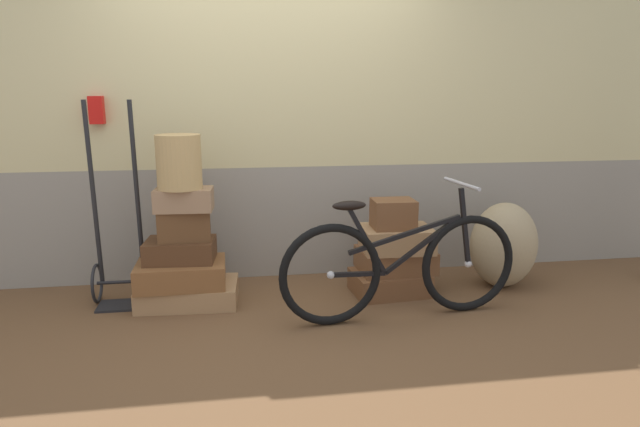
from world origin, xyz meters
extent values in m
cube|color=brown|center=(0.00, 0.00, -0.03)|extent=(9.15, 5.20, 0.06)
cube|color=gray|center=(0.00, 0.85, 0.45)|extent=(7.15, 0.20, 0.90)
cube|color=#CCBC84|center=(0.00, 0.85, 1.79)|extent=(7.15, 0.20, 1.79)
cube|color=red|center=(-1.26, 0.71, 1.35)|extent=(0.10, 0.08, 0.20)
cube|color=#9E754C|center=(-0.64, 0.24, 0.07)|extent=(0.71, 0.46, 0.15)
cube|color=brown|center=(-0.68, 0.22, 0.23)|extent=(0.61, 0.41, 0.17)
cube|color=#4C2D19|center=(-0.68, 0.27, 0.39)|extent=(0.50, 0.35, 0.15)
cube|color=brown|center=(-0.64, 0.27, 0.57)|extent=(0.37, 0.25, 0.21)
cube|color=#937051|center=(-0.63, 0.25, 0.76)|extent=(0.40, 0.26, 0.15)
cube|color=brown|center=(0.84, 0.22, 0.08)|extent=(0.58, 0.44, 0.16)
cube|color=brown|center=(0.89, 0.26, 0.25)|extent=(0.56, 0.42, 0.17)
cube|color=#9E754C|center=(0.89, 0.23, 0.42)|extent=(0.53, 0.40, 0.18)
cube|color=brown|center=(0.85, 0.21, 0.61)|extent=(0.31, 0.25, 0.21)
cylinder|color=tan|center=(-0.65, 0.24, 1.02)|extent=(0.30, 0.30, 0.37)
torus|color=black|center=(-1.28, 0.36, 0.14)|extent=(0.02, 0.29, 0.29)
torus|color=black|center=(-0.93, 0.36, 0.14)|extent=(0.02, 0.29, 0.29)
cylinder|color=black|center=(-1.11, 0.36, 0.14)|extent=(0.35, 0.02, 0.02)
cylinder|color=black|center=(-1.25, 0.36, 0.79)|extent=(0.03, 0.10, 1.29)
cylinder|color=black|center=(-0.96, 0.36, 0.79)|extent=(0.03, 0.10, 1.29)
cube|color=black|center=(-1.11, 0.25, 0.01)|extent=(0.31, 0.22, 0.02)
ellipsoid|color=#9E8966|center=(1.74, 0.24, 0.33)|extent=(0.52, 0.44, 0.66)
torus|color=black|center=(0.30, -0.27, 0.34)|extent=(0.68, 0.11, 0.68)
sphere|color=#B2B2B7|center=(0.30, -0.27, 0.34)|extent=(0.05, 0.05, 0.05)
torus|color=black|center=(1.27, -0.19, 0.34)|extent=(0.68, 0.11, 0.68)
sphere|color=#B2B2B7|center=(1.27, -0.19, 0.34)|extent=(0.05, 0.05, 0.05)
cube|color=black|center=(0.93, -0.22, 0.50)|extent=(0.53, 0.08, 0.38)
cube|color=black|center=(0.54, -0.25, 0.54)|extent=(0.28, 0.05, 0.46)
cube|color=black|center=(0.48, -0.26, 0.33)|extent=(0.37, 0.06, 0.04)
cube|color=black|center=(0.80, -0.23, 0.57)|extent=(0.77, 0.10, 0.23)
cube|color=black|center=(1.22, -0.19, 0.60)|extent=(0.11, 0.04, 0.53)
ellipsoid|color=black|center=(0.42, -0.26, 0.79)|extent=(0.23, 0.11, 0.06)
cylinder|color=#A5A5AD|center=(1.18, -0.20, 0.89)|extent=(0.06, 0.46, 0.02)
camera|label=1|loc=(-0.27, -3.54, 1.48)|focal=30.63mm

